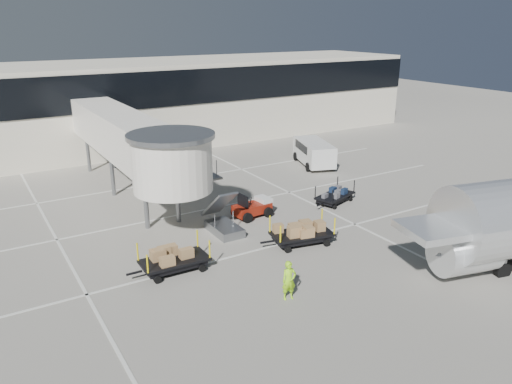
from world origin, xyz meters
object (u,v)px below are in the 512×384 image
baggage_tug (253,208)px  box_cart_far (174,260)px  suitcase_cart (334,196)px  box_cart_near (300,233)px  ground_worker (289,280)px  minivan (313,151)px

baggage_tug → box_cart_far: (-7.07, -4.31, 0.04)m
suitcase_cart → box_cart_near: bearing=-163.4°
baggage_tug → ground_worker: bearing=-116.6°
suitcase_cart → ground_worker: ground_worker is taller
suitcase_cart → box_cart_far: box_cart_far is taller
box_cart_near → suitcase_cart: bearing=46.4°
box_cart_far → minivan: minivan is taller
suitcase_cart → box_cart_far: (-13.06, -3.55, 0.13)m
suitcase_cart → minivan: 9.72m
suitcase_cart → box_cart_far: 13.54m
box_cart_far → baggage_tug: bearing=32.3°
baggage_tug → suitcase_cart: (5.99, -0.76, -0.09)m
baggage_tug → minivan: (10.65, 7.74, 0.63)m
baggage_tug → suitcase_cart: size_ratio=0.69×
box_cart_near → box_cart_far: box_cart_near is taller
baggage_tug → box_cart_near: (0.06, -4.97, 0.09)m
box_cart_near → minivan: size_ratio=0.73×
box_cart_far → minivan: (17.72, 12.04, 0.60)m
box_cart_far → ground_worker: (3.36, -5.03, 0.29)m
baggage_tug → box_cart_near: box_cart_near is taller
minivan → suitcase_cart: bearing=-100.0°
suitcase_cart → minivan: (4.66, 8.50, 0.72)m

